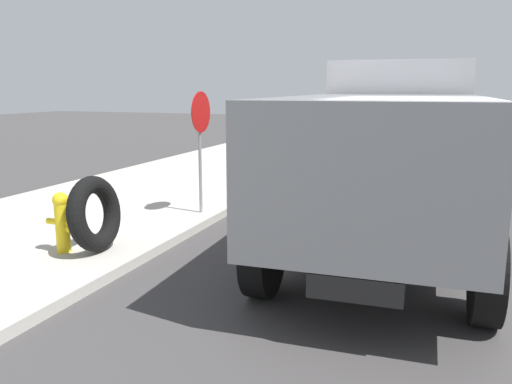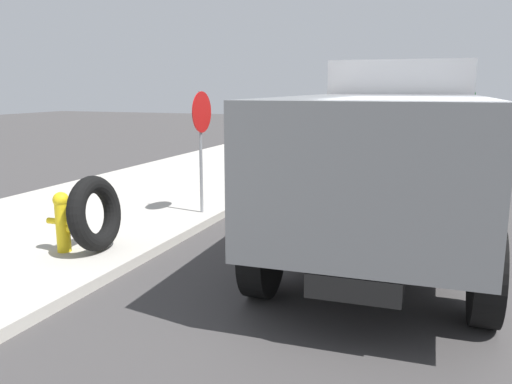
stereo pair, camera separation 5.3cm
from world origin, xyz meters
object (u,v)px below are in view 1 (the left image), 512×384
(stop_sign, at_px, (201,129))
(dump_truck_green, at_px, (419,117))
(loose_tire, at_px, (95,214))
(fire_hydrant, at_px, (62,220))
(dump_truck_gray, at_px, (389,147))

(stop_sign, bearing_deg, dump_truck_green, -22.01)
(loose_tire, bearing_deg, fire_hydrant, 115.10)
(fire_hydrant, bearing_deg, loose_tire, -64.90)
(stop_sign, bearing_deg, loose_tire, 171.96)
(loose_tire, bearing_deg, dump_truck_green, -18.80)
(fire_hydrant, xyz_separation_m, dump_truck_gray, (2.36, -4.32, 0.99))
(loose_tire, height_order, dump_truck_green, dump_truck_green)
(loose_tire, height_order, stop_sign, stop_sign)
(fire_hydrant, bearing_deg, stop_sign, -15.45)
(stop_sign, bearing_deg, dump_truck_gray, -99.11)
(fire_hydrant, distance_m, stop_sign, 3.24)
(stop_sign, xyz_separation_m, dump_truck_green, (8.53, -3.45, -0.14))
(dump_truck_gray, bearing_deg, loose_tire, 119.03)
(dump_truck_green, bearing_deg, fire_hydrant, 159.62)
(fire_hydrant, relative_size, dump_truck_green, 0.13)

